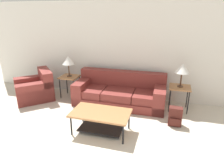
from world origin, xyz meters
TOP-DOWN VIEW (x-y plane):
  - wall_back at (0.00, 4.76)m, footprint 8.76×0.06m
  - couch at (-0.05, 4.20)m, footprint 2.34×0.98m
  - armchair at (-2.40, 3.86)m, footprint 1.32×1.32m
  - coffee_table at (-0.09, 2.78)m, footprint 1.16×0.66m
  - side_table_left at (-1.53, 4.25)m, footprint 0.50×0.47m
  - side_table_right at (1.42, 4.25)m, footprint 0.50×0.47m
  - table_lamp_left at (-1.53, 4.25)m, footprint 0.33×0.33m
  - table_lamp_right at (1.42, 4.25)m, footprint 0.33×0.33m
  - backpack at (1.35, 3.46)m, footprint 0.28×0.24m

SIDE VIEW (x-z plane):
  - backpack at x=1.35m, z-range -0.01..0.41m
  - armchair at x=-2.40m, z-range -0.12..0.68m
  - couch at x=-0.05m, z-range -0.12..0.70m
  - coffee_table at x=-0.09m, z-range 0.11..0.55m
  - side_table_left at x=-1.53m, z-range 0.23..0.85m
  - side_table_right at x=1.42m, z-range 0.23..0.85m
  - table_lamp_left at x=-1.53m, z-range 0.77..1.34m
  - table_lamp_right at x=1.42m, z-range 0.77..1.34m
  - wall_back at x=0.00m, z-range 0.00..2.60m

